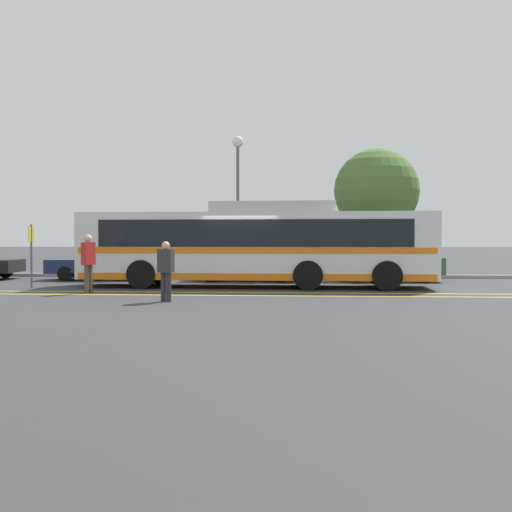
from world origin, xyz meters
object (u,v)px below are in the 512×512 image
(transit_bus, at_px, (257,244))
(parked_car_2, at_px, (249,264))
(street_lamp, at_px, (238,174))
(parked_car_1, at_px, (106,263))
(pedestrian_0, at_px, (88,259))
(bus_stop_sign, at_px, (31,248))
(pedestrian_1, at_px, (166,268))
(tree_0, at_px, (376,191))
(parked_car_3, at_px, (387,263))

(transit_bus, distance_m, parked_car_2, 3.27)
(street_lamp, bearing_deg, transit_bus, -77.95)
(parked_car_1, distance_m, pedestrian_0, 6.27)
(transit_bus, height_order, bus_stop_sign, transit_bus)
(pedestrian_1, bearing_deg, bus_stop_sign, 161.60)
(parked_car_2, xyz_separation_m, tree_0, (5.71, 4.27, 3.26))
(parked_car_1, distance_m, tree_0, 12.84)
(parked_car_2, height_order, street_lamp, street_lamp)
(bus_stop_sign, bearing_deg, street_lamp, -42.55)
(parked_car_1, height_order, tree_0, tree_0)
(pedestrian_0, bearing_deg, bus_stop_sign, -98.04)
(pedestrian_0, distance_m, street_lamp, 10.13)
(bus_stop_sign, height_order, street_lamp, street_lamp)
(pedestrian_1, bearing_deg, parked_car_2, 97.05)
(parked_car_1, distance_m, parked_car_3, 11.65)
(transit_bus, xyz_separation_m, parked_car_2, (-0.54, 3.12, -0.82))
(parked_car_2, relative_size, pedestrian_0, 2.49)
(street_lamp, bearing_deg, pedestrian_1, -94.55)
(pedestrian_0, bearing_deg, pedestrian_1, 77.69)
(tree_0, bearing_deg, pedestrian_1, -120.30)
(parked_car_2, bearing_deg, parked_car_1, 90.88)
(transit_bus, height_order, street_lamp, street_lamp)
(parked_car_2, bearing_deg, parked_car_3, -84.56)
(pedestrian_1, bearing_deg, parked_car_3, 67.58)
(street_lamp, bearing_deg, bus_stop_sign, -134.04)
(pedestrian_1, height_order, bus_stop_sign, bus_stop_sign)
(parked_car_3, bearing_deg, tree_0, -3.95)
(pedestrian_1, height_order, street_lamp, street_lamp)
(bus_stop_sign, bearing_deg, pedestrian_0, -122.62)
(pedestrian_0, relative_size, pedestrian_1, 1.12)
(bus_stop_sign, distance_m, tree_0, 15.65)
(pedestrian_0, relative_size, tree_0, 0.31)
(tree_0, bearing_deg, parked_car_3, -91.35)
(transit_bus, height_order, parked_car_2, transit_bus)
(pedestrian_1, xyz_separation_m, street_lamp, (0.88, 11.03, 3.73))
(parked_car_1, bearing_deg, parked_car_2, -95.63)
(parked_car_1, distance_m, pedestrian_1, 9.58)
(pedestrian_0, height_order, pedestrian_1, pedestrian_0)
(pedestrian_0, height_order, tree_0, tree_0)
(transit_bus, bearing_deg, bus_stop_sign, 98.05)
(parked_car_2, xyz_separation_m, pedestrian_0, (-4.62, -5.85, 0.36))
(pedestrian_0, xyz_separation_m, bus_stop_sign, (-2.69, 1.82, 0.34))
(tree_0, bearing_deg, transit_bus, -124.99)
(parked_car_3, height_order, pedestrian_1, pedestrian_1)
(parked_car_1, xyz_separation_m, bus_stop_sign, (-1.27, -4.27, 0.72))
(pedestrian_0, bearing_deg, parked_car_3, 146.74)
(parked_car_3, relative_size, pedestrian_0, 2.38)
(transit_bus, bearing_deg, tree_0, -33.49)
(transit_bus, distance_m, parked_car_3, 6.13)
(pedestrian_1, bearing_deg, transit_bus, 85.36)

